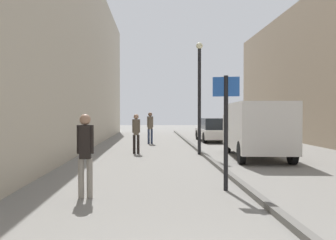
{
  "coord_description": "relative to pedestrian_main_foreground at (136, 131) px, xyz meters",
  "views": [
    {
      "loc": [
        -0.54,
        -2.3,
        1.74
      ],
      "look_at": [
        0.19,
        14.55,
        1.44
      ],
      "focal_mm": 38.64,
      "sensor_mm": 36.0,
      "label": 1
    }
  ],
  "objects": [
    {
      "name": "pedestrian_mid_block",
      "position": [
        -0.68,
        -8.24,
        0.01
      ],
      "size": [
        0.34,
        0.23,
        1.73
      ],
      "rotation": [
        0.0,
        0.0,
        3.19
      ],
      "color": "gray",
      "rests_on": "ground_plane"
    },
    {
      "name": "pedestrian_main_foreground",
      "position": [
        0.0,
        0.0,
        0.0
      ],
      "size": [
        0.34,
        0.22,
        1.72
      ],
      "rotation": [
        0.0,
        0.0,
        -0.01
      ],
      "color": "black",
      "rests_on": "ground_plane"
    },
    {
      "name": "ground_plane",
      "position": [
        1.24,
        -1.42,
        -0.99
      ],
      "size": [
        80.0,
        80.0,
        0.0
      ],
      "primitive_type": "plane",
      "color": "gray"
    },
    {
      "name": "delivery_van",
      "position": [
        4.77,
        -1.71,
        0.18
      ],
      "size": [
        2.35,
        5.43,
        2.16
      ],
      "rotation": [
        0.0,
        0.0,
        -0.08
      ],
      "color": "silver",
      "rests_on": "ground_plane"
    },
    {
      "name": "kerb_strip",
      "position": [
        2.82,
        -1.42,
        -0.93
      ],
      "size": [
        0.16,
        40.0,
        0.12
      ],
      "primitive_type": "cube",
      "color": "#615F5B",
      "rests_on": "ground_plane"
    },
    {
      "name": "parked_car",
      "position": [
        4.58,
        6.8,
        -0.28
      ],
      "size": [
        1.91,
        4.24,
        1.45
      ],
      "rotation": [
        0.0,
        0.0,
        0.02
      ],
      "color": "silver",
      "rests_on": "ground_plane"
    },
    {
      "name": "lamp_post",
      "position": [
        2.7,
        -0.42,
        1.73
      ],
      "size": [
        0.28,
        0.28,
        4.76
      ],
      "color": "black",
      "rests_on": "ground_plane"
    },
    {
      "name": "street_sign_post",
      "position": [
        2.36,
        -7.63,
        0.55
      ],
      "size": [
        0.59,
        0.17,
        2.6
      ],
      "rotation": [
        0.0,
        0.0,
        2.9
      ],
      "color": "black",
      "rests_on": "ground_plane"
    },
    {
      "name": "building_facade_left",
      "position": [
        -4.29,
        -1.42,
        3.65
      ],
      "size": [
        3.87,
        40.0,
        9.28
      ],
      "primitive_type": "cube",
      "color": "#BCB29E",
      "rests_on": "ground_plane"
    },
    {
      "name": "pedestrian_far_crossing",
      "position": [
        0.58,
        5.02,
        0.06
      ],
      "size": [
        0.35,
        0.26,
        1.82
      ],
      "rotation": [
        0.0,
        0.0,
        3.43
      ],
      "color": "#2D3851",
      "rests_on": "ground_plane"
    }
  ]
}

